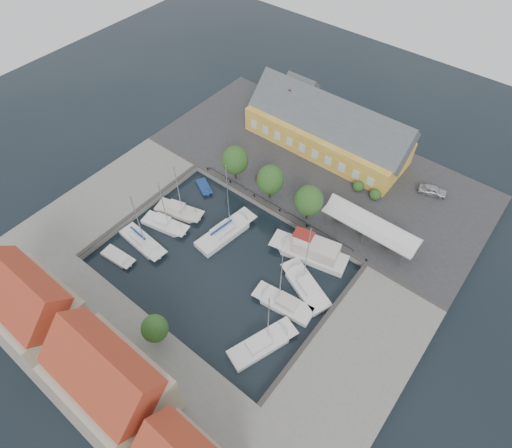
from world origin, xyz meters
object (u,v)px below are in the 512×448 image
Objects in this scene: car_red at (266,174)px; west_boat_d at (142,242)px; east_boat_b at (285,305)px; launch_nw at (204,187)px; warehouse at (325,128)px; west_boat_c at (164,225)px; west_boat_b at (178,211)px; tent_canopy at (371,225)px; east_boat_a at (306,287)px; center_sailboat at (225,233)px; launch_sw at (118,258)px; car_silver at (433,190)px; east_boat_c at (261,345)px; trawler at (312,252)px.

car_red is 22.61m from west_boat_d.
launch_nw is at bearing 157.91° from east_boat_b.
warehouse is 6.60× the size of launch_nw.
west_boat_c is (-8.85, -30.33, -4.17)m from warehouse.
west_boat_b reaches higher than car_red.
east_boat_a reaches higher than tent_canopy.
west_boat_b is (-8.61, -1.23, -0.10)m from center_sailboat.
launch_sw is at bearing -89.99° from launch_nw.
tent_canopy is 3.86× the size of car_red.
car_red is at bearing 47.66° from launch_nw.
launch_nw is (-30.01, -20.93, -1.66)m from car_silver.
east_boat_b is (16.24, -17.06, -1.34)m from car_red.
car_red is at bearing -101.91° from warehouse.
west_boat_b is at bearing 158.59° from east_boat_c.
center_sailboat reaches higher than car_red.
warehouse is 2.53× the size of west_boat_d.
west_boat_b is (-22.64, 2.95, -0.00)m from east_boat_b.
east_boat_c reaches higher than car_red.
west_boat_d is at bearing -168.31° from east_boat_b.
launch_sw is at bearing -104.08° from warehouse.
east_boat_a is (-2.34, -12.24, -3.42)m from tent_canopy.
car_red is 26.66m from launch_sw.
center_sailboat reaches higher than warehouse.
center_sailboat is (-20.84, -26.16, -1.39)m from car_silver.
warehouse is 23.18m from launch_nw.
east_boat_c is at bearing -79.65° from trawler.
west_boat_c is (-25.44, -16.47, -3.42)m from tent_canopy.
east_boat_a is 23.48m from west_boat_c.
west_boat_c is (0.29, -3.26, 0.00)m from west_boat_b.
trawler is 0.95× the size of east_boat_a.
car_silver is 36.62m from launch_nw.
launch_sw is 18.05m from launch_nw.
car_red is 0.32× the size of west_boat_d.
car_silver is 0.32× the size of center_sailboat.
tent_canopy is 19.46m from car_red.
trawler is at bearing 20.97° from center_sailboat.
tent_canopy is at bearing 56.33° from trawler.
car_silver is at bearing 68.24° from trawler.
west_boat_d is at bearing -88.58° from west_boat_b.
west_boat_c is at bearing -179.21° from east_boat_b.
launch_nw is at bearing 167.10° from east_boat_a.
tent_canopy is 1.22× the size of east_boat_b.
east_boat_a is 24.57m from launch_nw.
tent_canopy is 29.13m from west_boat_b.
east_boat_a is 27.04m from launch_sw.
east_boat_a reaches higher than west_boat_c.
east_boat_c is (14.53, -36.35, -4.17)m from warehouse.
trawler is 21.73m from west_boat_b.
trawler is 27.71m from launch_sw.
warehouse reaches higher than car_red.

